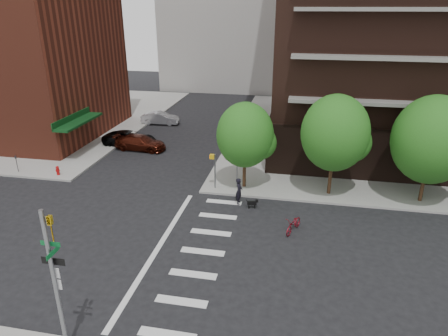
{
  "coord_description": "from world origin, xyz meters",
  "views": [
    {
      "loc": [
        7.65,
        -17.72,
        12.37
      ],
      "look_at": [
        3.0,
        6.0,
        2.5
      ],
      "focal_mm": 32.0,
      "sensor_mm": 36.0,
      "label": 1
    }
  ],
  "objects_px": {
    "scooter": "(294,224)",
    "dog_walker": "(239,191)",
    "traffic_signal": "(58,294)",
    "parked_car_silver": "(160,118)",
    "fire_hydrant": "(58,170)",
    "parked_car_maroon": "(140,143)",
    "parked_car_black": "(130,139)"
  },
  "relations": [
    {
      "from": "parked_car_silver",
      "to": "scooter",
      "type": "xyz_separation_m",
      "value": [
        15.42,
        -20.39,
        -0.2
      ]
    },
    {
      "from": "parked_car_silver",
      "to": "dog_walker",
      "type": "bearing_deg",
      "value": -150.78
    },
    {
      "from": "parked_car_silver",
      "to": "scooter",
      "type": "bearing_deg",
      "value": -147.5
    },
    {
      "from": "traffic_signal",
      "to": "parked_car_silver",
      "type": "distance_m",
      "value": 31.84
    },
    {
      "from": "parked_car_maroon",
      "to": "scooter",
      "type": "distance_m",
      "value": 18.6
    },
    {
      "from": "parked_car_maroon",
      "to": "dog_walker",
      "type": "distance_m",
      "value": 13.87
    },
    {
      "from": "dog_walker",
      "to": "fire_hydrant",
      "type": "bearing_deg",
      "value": 79.9
    },
    {
      "from": "traffic_signal",
      "to": "dog_walker",
      "type": "distance_m",
      "value": 14.33
    },
    {
      "from": "fire_hydrant",
      "to": "scooter",
      "type": "relative_size",
      "value": 0.39
    },
    {
      "from": "scooter",
      "to": "dog_walker",
      "type": "bearing_deg",
      "value": 163.41
    },
    {
      "from": "dog_walker",
      "to": "scooter",
      "type": "bearing_deg",
      "value": -131.22
    },
    {
      "from": "fire_hydrant",
      "to": "parked_car_maroon",
      "type": "distance_m",
      "value": 8.13
    },
    {
      "from": "fire_hydrant",
      "to": "parked_car_silver",
      "type": "height_order",
      "value": "parked_car_silver"
    },
    {
      "from": "scooter",
      "to": "dog_walker",
      "type": "relative_size",
      "value": 1.02
    },
    {
      "from": "traffic_signal",
      "to": "parked_car_silver",
      "type": "xyz_separation_m",
      "value": [
        -7.21,
        30.95,
        -2.01
      ]
    },
    {
      "from": "fire_hydrant",
      "to": "parked_car_maroon",
      "type": "height_order",
      "value": "parked_car_maroon"
    },
    {
      "from": "dog_walker",
      "to": "parked_car_black",
      "type": "bearing_deg",
      "value": 47.74
    },
    {
      "from": "traffic_signal",
      "to": "parked_car_black",
      "type": "distance_m",
      "value": 24.62
    },
    {
      "from": "parked_car_silver",
      "to": "fire_hydrant",
      "type": "bearing_deg",
      "value": 165.18
    },
    {
      "from": "parked_car_maroon",
      "to": "dog_walker",
      "type": "xyz_separation_m",
      "value": [
        10.61,
        -8.93,
        0.23
      ]
    },
    {
      "from": "parked_car_maroon",
      "to": "traffic_signal",
      "type": "bearing_deg",
      "value": -160.63
    },
    {
      "from": "traffic_signal",
      "to": "parked_car_silver",
      "type": "height_order",
      "value": "traffic_signal"
    },
    {
      "from": "traffic_signal",
      "to": "parked_car_silver",
      "type": "bearing_deg",
      "value": 103.11
    },
    {
      "from": "traffic_signal",
      "to": "scooter",
      "type": "relative_size",
      "value": 3.2
    },
    {
      "from": "parked_car_maroon",
      "to": "scooter",
      "type": "xyz_separation_m",
      "value": [
        14.33,
        -11.86,
        -0.2
      ]
    },
    {
      "from": "traffic_signal",
      "to": "fire_hydrant",
      "type": "height_order",
      "value": "traffic_signal"
    },
    {
      "from": "fire_hydrant",
      "to": "parked_car_maroon",
      "type": "xyz_separation_m",
      "value": [
        3.92,
        7.13,
        0.14
      ]
    },
    {
      "from": "fire_hydrant",
      "to": "scooter",
      "type": "height_order",
      "value": "scooter"
    },
    {
      "from": "parked_car_maroon",
      "to": "dog_walker",
      "type": "bearing_deg",
      "value": -126.0
    },
    {
      "from": "parked_car_maroon",
      "to": "scooter",
      "type": "bearing_deg",
      "value": -125.51
    },
    {
      "from": "scooter",
      "to": "dog_walker",
      "type": "height_order",
      "value": "dog_walker"
    },
    {
      "from": "traffic_signal",
      "to": "parked_car_black",
      "type": "xyz_separation_m",
      "value": [
        -7.57,
        23.34,
        -2.0
      ]
    }
  ]
}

